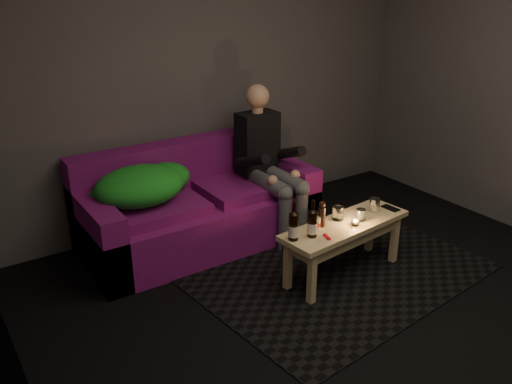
% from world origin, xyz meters
% --- Properties ---
extents(floor, '(4.50, 4.50, 0.00)m').
position_xyz_m(floor, '(0.00, 0.00, 0.00)').
color(floor, black).
rests_on(floor, ground).
extents(room, '(4.50, 4.50, 4.50)m').
position_xyz_m(room, '(0.00, 0.47, 1.64)').
color(room, silver).
rests_on(room, ground).
extents(rug, '(2.22, 1.71, 0.01)m').
position_xyz_m(rug, '(0.20, 0.79, 0.00)').
color(rug, black).
rests_on(rug, floor).
extents(sofa, '(1.86, 0.84, 0.80)m').
position_xyz_m(sofa, '(-0.43, 1.82, 0.29)').
color(sofa, '#6B0E56').
rests_on(sofa, floor).
extents(green_blanket, '(0.82, 0.56, 0.28)m').
position_xyz_m(green_blanket, '(-0.88, 1.81, 0.60)').
color(green_blanket, '#17821C').
rests_on(green_blanket, sofa).
extents(person, '(0.33, 0.77, 1.24)m').
position_xyz_m(person, '(0.16, 1.66, 0.64)').
color(person, black).
rests_on(person, sofa).
extents(coffee_table, '(1.07, 0.43, 0.42)m').
position_xyz_m(coffee_table, '(0.20, 0.74, 0.35)').
color(coffee_table, tan).
rests_on(coffee_table, rug).
extents(beer_bottle_a, '(0.07, 0.07, 0.28)m').
position_xyz_m(beer_bottle_a, '(-0.27, 0.75, 0.53)').
color(beer_bottle_a, black).
rests_on(beer_bottle_a, coffee_table).
extents(beer_bottle_b, '(0.07, 0.07, 0.27)m').
position_xyz_m(beer_bottle_b, '(-0.13, 0.71, 0.52)').
color(beer_bottle_b, black).
rests_on(beer_bottle_b, coffee_table).
extents(salt_shaker, '(0.05, 0.05, 0.08)m').
position_xyz_m(salt_shaker, '(-0.03, 0.79, 0.47)').
color(salt_shaker, silver).
rests_on(salt_shaker, coffee_table).
extents(pepper_mill, '(0.06, 0.06, 0.14)m').
position_xyz_m(pepper_mill, '(0.02, 0.80, 0.50)').
color(pepper_mill, black).
rests_on(pepper_mill, coffee_table).
extents(tumbler_back, '(0.10, 0.10, 0.10)m').
position_xyz_m(tumbler_back, '(0.19, 0.82, 0.47)').
color(tumbler_back, white).
rests_on(tumbler_back, coffee_table).
extents(tealight, '(0.05, 0.05, 0.04)m').
position_xyz_m(tealight, '(0.23, 0.68, 0.44)').
color(tealight, white).
rests_on(tealight, coffee_table).
extents(tumbler_front, '(0.08, 0.08, 0.09)m').
position_xyz_m(tumbler_front, '(0.32, 0.72, 0.47)').
color(tumbler_front, white).
rests_on(tumbler_front, coffee_table).
extents(steel_cup, '(0.09, 0.09, 0.10)m').
position_xyz_m(steel_cup, '(0.51, 0.77, 0.48)').
color(steel_cup, '#B8BCC0').
rests_on(steel_cup, coffee_table).
extents(smartphone, '(0.08, 0.14, 0.01)m').
position_xyz_m(smartphone, '(0.65, 0.74, 0.43)').
color(smartphone, black).
rests_on(smartphone, coffee_table).
extents(red_lighter, '(0.04, 0.08, 0.01)m').
position_xyz_m(red_lighter, '(-0.06, 0.64, 0.43)').
color(red_lighter, red).
rests_on(red_lighter, coffee_table).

